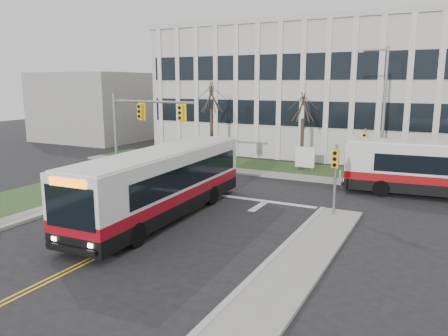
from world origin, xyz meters
TOP-DOWN VIEW (x-y plane):
  - ground at (0.00, 0.00)m, footprint 120.00×120.00m
  - sidewalk_east at (7.50, -5.00)m, footprint 2.00×26.00m
  - sidewalk_cross at (5.00, 15.20)m, footprint 44.00×1.60m
  - building_lawn at (5.00, 18.00)m, footprint 44.00×5.00m
  - office_building at (5.00, 30.00)m, footprint 40.00×16.00m
  - building_annex at (-26.00, 26.00)m, footprint 12.00×12.00m
  - mast_arm_signal at (-5.62, 7.16)m, footprint 6.11×0.38m
  - signal_pole_near at (7.20, 6.90)m, footprint 0.34×0.39m
  - signal_pole_far at (7.20, 15.40)m, footprint 0.34×0.39m
  - streetlight at (8.03, 16.20)m, footprint 2.15×0.25m
  - directory_sign at (2.50, 17.50)m, footprint 1.50×0.12m
  - tree_left at (-6.00, 18.00)m, footprint 1.80×1.80m
  - tree_mid at (2.00, 18.20)m, footprint 1.80×1.80m
  - bus_main at (-0.70, 2.95)m, footprint 3.34×12.98m

SIDE VIEW (x-z plane):
  - ground at x=0.00m, z-range 0.00..0.00m
  - building_lawn at x=5.00m, z-range 0.00..0.12m
  - sidewalk_east at x=7.50m, z-range 0.00..0.14m
  - sidewalk_cross at x=5.00m, z-range 0.00..0.14m
  - directory_sign at x=2.50m, z-range 0.17..2.17m
  - bus_main at x=-0.70m, z-range 0.00..3.43m
  - signal_pole_near at x=7.20m, z-range 0.60..4.40m
  - signal_pole_far at x=7.20m, z-range 0.60..4.40m
  - building_annex at x=-26.00m, z-range 0.00..8.00m
  - mast_arm_signal at x=-5.62m, z-range 1.16..7.36m
  - tree_mid at x=2.00m, z-range 1.47..8.29m
  - streetlight at x=8.03m, z-range 0.59..9.79m
  - tree_left at x=-6.00m, z-range 1.66..9.36m
  - office_building at x=5.00m, z-range 0.00..12.00m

